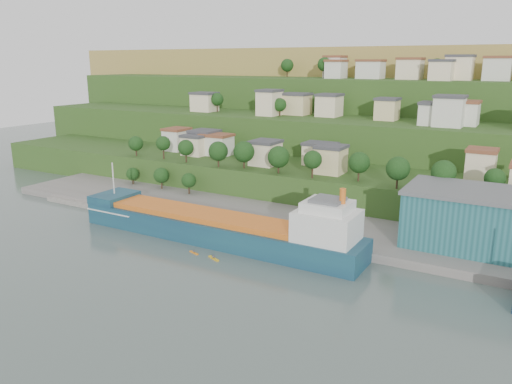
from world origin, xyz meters
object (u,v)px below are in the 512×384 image
Objects in this scene: warehouse at (479,219)px; kayak_orange at (194,252)px; cargo_ship_near at (224,230)px; caravan at (126,197)px.

warehouse reaches higher than kayak_orange.
kayak_orange is (-54.90, -29.95, -8.22)m from warehouse.
warehouse is at bearing 46.45° from kayak_orange.
kayak_orange is (-1.83, -9.44, -2.81)m from cargo_ship_near.
caravan is 45.33m from kayak_orange.
caravan is 2.38× the size of kayak_orange.
kayak_orange is at bearing -100.69° from cargo_ship_near.
warehouse is at bearing -10.58° from caravan.
caravan is at bearing 170.56° from kayak_orange.
warehouse is at bearing 21.41° from cargo_ship_near.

